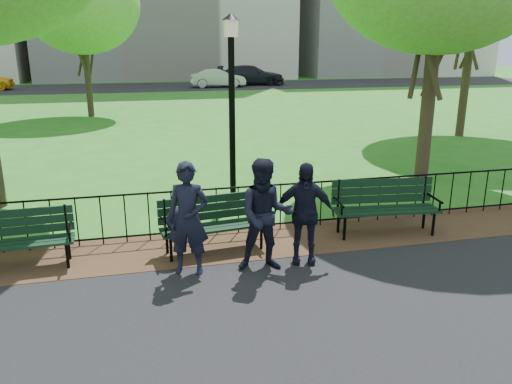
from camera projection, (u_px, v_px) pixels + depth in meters
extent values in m
plane|color=#2A681B|center=(253.00, 283.00, 7.31)|extent=(120.00, 120.00, 0.00)
cube|color=#372416|center=(233.00, 243.00, 8.71)|extent=(60.00, 1.60, 0.01)
cube|color=black|center=(153.00, 87.00, 39.91)|extent=(70.00, 9.00, 0.01)
cylinder|color=black|center=(227.00, 188.00, 8.92)|extent=(24.00, 0.04, 0.04)
cylinder|color=black|center=(228.00, 228.00, 9.14)|extent=(24.00, 0.04, 0.04)
cylinder|color=black|center=(228.00, 211.00, 9.05)|extent=(0.02, 0.02, 0.90)
cube|color=black|center=(214.00, 227.00, 8.27)|extent=(1.81, 0.68, 0.04)
cube|color=black|center=(210.00, 203.00, 8.40)|extent=(1.76, 0.24, 0.44)
cylinder|color=black|center=(171.00, 250.00, 7.92)|extent=(0.05, 0.05, 0.44)
cylinder|color=black|center=(261.00, 237.00, 8.43)|extent=(0.05, 0.05, 0.44)
cylinder|color=black|center=(167.00, 242.00, 8.24)|extent=(0.05, 0.05, 0.44)
cylinder|color=black|center=(254.00, 230.00, 8.74)|extent=(0.05, 0.05, 0.44)
cylinder|color=black|center=(163.00, 223.00, 7.94)|extent=(0.10, 0.55, 0.04)
cylinder|color=black|center=(261.00, 211.00, 8.49)|extent=(0.10, 0.55, 0.04)
ellipsoid|color=black|center=(178.00, 220.00, 7.91)|extent=(0.41, 0.31, 0.42)
cube|color=black|center=(14.00, 244.00, 7.59)|extent=(1.76, 0.55, 0.04)
cube|color=black|center=(14.00, 218.00, 7.72)|extent=(1.74, 0.12, 0.44)
cylinder|color=black|center=(67.00, 256.00, 7.69)|extent=(0.05, 0.05, 0.44)
cylinder|color=black|center=(69.00, 247.00, 8.01)|extent=(0.05, 0.05, 0.44)
cylinder|color=black|center=(70.00, 228.00, 7.76)|extent=(0.06, 0.54, 0.04)
cube|color=black|center=(386.00, 210.00, 9.00)|extent=(1.95, 0.71, 0.04)
cube|color=black|center=(382.00, 187.00, 9.15)|extent=(1.90, 0.24, 0.48)
cylinder|color=black|center=(345.00, 228.00, 8.78)|extent=(0.05, 0.05, 0.48)
cylinder|color=black|center=(433.00, 224.00, 8.99)|extent=(0.05, 0.05, 0.48)
cylinder|color=black|center=(338.00, 221.00, 9.15)|extent=(0.05, 0.05, 0.48)
cylinder|color=black|center=(424.00, 217.00, 9.35)|extent=(0.05, 0.05, 0.48)
cylinder|color=black|center=(339.00, 202.00, 8.83)|extent=(0.11, 0.59, 0.04)
cylinder|color=black|center=(435.00, 198.00, 9.05)|extent=(0.11, 0.59, 0.04)
cylinder|color=black|center=(233.00, 199.00, 10.92)|extent=(0.31, 0.31, 0.18)
cylinder|color=black|center=(232.00, 123.00, 10.44)|extent=(0.13, 0.13, 3.54)
cube|color=beige|center=(231.00, 28.00, 9.90)|extent=(0.24, 0.24, 0.33)
cone|color=black|center=(231.00, 16.00, 9.83)|extent=(0.35, 0.35, 0.13)
cylinder|color=#2D2116|center=(427.00, 114.00, 12.43)|extent=(0.35, 0.35, 3.36)
cylinder|color=#2D2116|center=(465.00, 82.00, 18.36)|extent=(0.31, 0.31, 3.99)
cylinder|color=#2D2116|center=(88.00, 83.00, 23.43)|extent=(0.30, 0.30, 3.10)
ellipsoid|color=#62992E|center=(81.00, 4.00, 22.43)|extent=(5.22, 5.22, 4.44)
imported|color=black|center=(188.00, 219.00, 7.38)|extent=(0.72, 0.58, 1.72)
imported|color=black|center=(266.00, 215.00, 7.50)|extent=(0.91, 0.58, 1.74)
imported|color=black|center=(304.00, 213.00, 7.78)|extent=(1.02, 0.64, 1.63)
imported|color=#ACAEB4|center=(218.00, 78.00, 39.29)|extent=(4.36, 1.62, 1.43)
imported|color=black|center=(251.00, 75.00, 41.57)|extent=(5.88, 3.54, 1.59)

